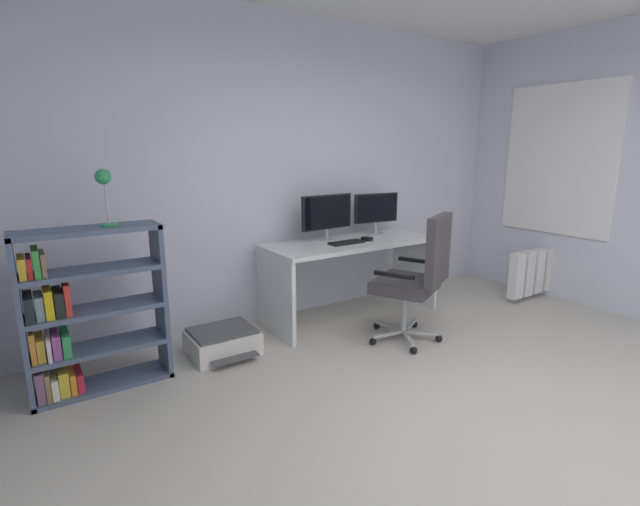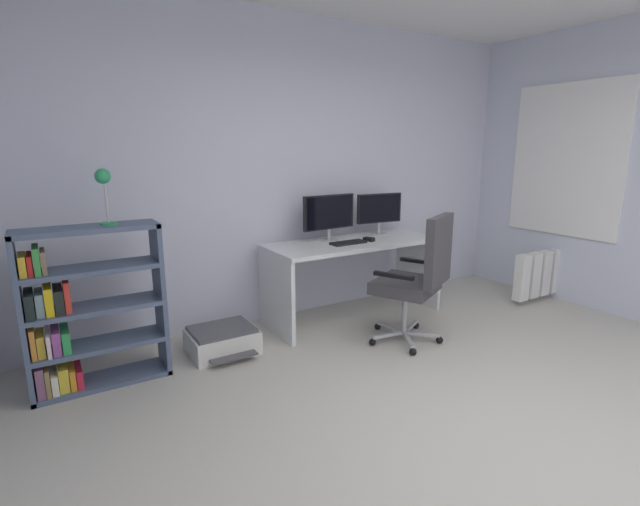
% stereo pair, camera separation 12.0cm
% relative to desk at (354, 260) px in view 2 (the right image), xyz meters
% --- Properties ---
extents(ground_plane, '(5.19, 5.18, 0.02)m').
position_rel_desk_xyz_m(ground_plane, '(-0.38, -2.18, -0.58)').
color(ground_plane, beige).
rests_on(ground_plane, ground).
extents(wall_back, '(5.19, 0.10, 2.78)m').
position_rel_desk_xyz_m(wall_back, '(-0.38, 0.46, 0.82)').
color(wall_back, silver).
rests_on(wall_back, ground).
extents(window_pane, '(0.01, 1.11, 1.47)m').
position_rel_desk_xyz_m(window_pane, '(2.21, -0.65, 0.92)').
color(window_pane, white).
extents(window_frame, '(0.02, 1.19, 1.55)m').
position_rel_desk_xyz_m(window_frame, '(2.20, -0.65, 0.92)').
color(window_frame, white).
extents(desk, '(1.69, 0.67, 0.75)m').
position_rel_desk_xyz_m(desk, '(0.00, 0.00, 0.00)').
color(desk, silver).
rests_on(desk, ground).
extents(monitor_main, '(0.56, 0.18, 0.43)m').
position_rel_desk_xyz_m(monitor_main, '(-0.20, 0.14, 0.44)').
color(monitor_main, '#B2B5B7').
rests_on(monitor_main, desk).
extents(monitor_secondary, '(0.49, 0.18, 0.41)m').
position_rel_desk_xyz_m(monitor_secondary, '(0.40, 0.14, 0.43)').
color(monitor_secondary, '#B2B5B7').
rests_on(monitor_secondary, desk).
extents(keyboard, '(0.34, 0.14, 0.02)m').
position_rel_desk_xyz_m(keyboard, '(-0.12, -0.08, 0.20)').
color(keyboard, black).
rests_on(keyboard, desk).
extents(computer_mouse, '(0.08, 0.11, 0.03)m').
position_rel_desk_xyz_m(computer_mouse, '(0.11, -0.08, 0.20)').
color(computer_mouse, black).
rests_on(computer_mouse, desk).
extents(office_chair, '(0.68, 0.70, 1.09)m').
position_rel_desk_xyz_m(office_chair, '(0.08, -0.78, 0.03)').
color(office_chair, '#B7BABC').
rests_on(office_chair, ground).
extents(bookshelf, '(0.88, 0.29, 1.11)m').
position_rel_desk_xyz_m(bookshelf, '(-2.34, -0.14, -0.04)').
color(bookshelf, '#4C5C77').
rests_on(bookshelf, ground).
extents(desk_lamp, '(0.11, 0.11, 0.37)m').
position_rel_desk_xyz_m(desk_lamp, '(-2.12, -0.14, 0.81)').
color(desk_lamp, '#2A9D5A').
rests_on(desk_lamp, bookshelf).
extents(printer, '(0.52, 0.51, 0.20)m').
position_rel_desk_xyz_m(printer, '(-1.37, -0.10, -0.47)').
color(printer, silver).
rests_on(printer, ground).
extents(radiator, '(1.04, 0.10, 0.48)m').
position_rel_desk_xyz_m(radiator, '(2.12, -0.65, -0.26)').
color(radiator, white).
rests_on(radiator, ground).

